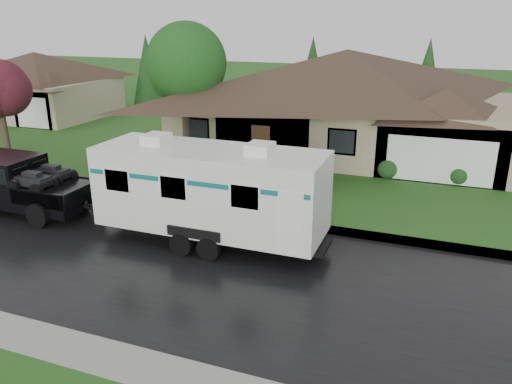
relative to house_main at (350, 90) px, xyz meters
The scene contains 10 objects.
ground 14.48m from the house_main, 99.41° to the right, with size 140.00×140.00×0.00m, color #26591C.
road 16.40m from the house_main, 98.24° to the right, with size 140.00×8.00×0.01m, color black.
curb 12.32m from the house_main, 101.19° to the right, with size 140.00×0.50×0.15m, color gray.
lawn 4.36m from the house_main, 153.11° to the left, with size 140.00×26.00×0.15m, color #26591C.
house_main is the anchor object (origin of this frame).
house_far 24.17m from the house_main, behind, with size 10.80×8.64×5.80m.
tree_left_green 9.26m from the house_main, 148.31° to the right, with size 4.22×4.22×6.98m.
shrub_row 5.42m from the house_main, 93.69° to the right, with size 13.60×1.00×1.00m.
pickup_truck 17.76m from the house_main, 128.06° to the right, with size 6.63×2.52×2.21m.
travel_trailer 14.10m from the house_main, 98.33° to the right, with size 8.18×2.87×3.67m.
Camera 1 is at (7.29, -14.34, 7.40)m, focal length 35.00 mm.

